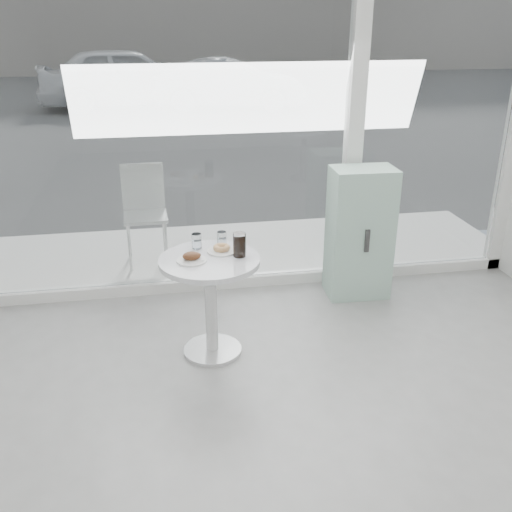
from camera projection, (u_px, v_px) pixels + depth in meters
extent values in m
cube|color=white|center=(253.00, 280.00, 5.38)|extent=(5.00, 0.12, 0.10)
cube|color=white|center=(355.00, 121.00, 4.96)|extent=(0.14, 0.14, 3.00)
cube|color=white|center=(161.00, 140.00, 4.73)|extent=(3.21, 0.02, 2.60)
cube|color=white|center=(436.00, 130.00, 5.12)|extent=(1.41, 0.02, 2.60)
cylinder|color=silver|center=(213.00, 350.00, 4.32)|extent=(0.44, 0.44, 0.03)
cylinder|color=silver|center=(211.00, 308.00, 4.18)|extent=(0.09, 0.09, 0.70)
cylinder|color=white|center=(209.00, 261.00, 4.03)|extent=(0.72, 0.72, 0.04)
cube|color=silver|center=(241.00, 250.00, 6.12)|extent=(5.60, 1.60, 0.05)
cube|color=#3B3B3B|center=(181.00, 99.00, 17.19)|extent=(40.00, 24.00, 0.00)
cube|color=#A1CEB8|center=(360.00, 233.00, 5.01)|extent=(0.55, 0.38, 1.17)
cube|color=#333333|center=(367.00, 241.00, 4.84)|extent=(0.04, 0.02, 0.20)
cylinder|color=silver|center=(129.00, 248.00, 5.50)|extent=(0.03, 0.03, 0.47)
cylinder|color=silver|center=(166.00, 245.00, 5.57)|extent=(0.03, 0.03, 0.47)
cylinder|color=silver|center=(129.00, 235.00, 5.82)|extent=(0.03, 0.03, 0.47)
cylinder|color=silver|center=(164.00, 232.00, 5.89)|extent=(0.03, 0.03, 0.47)
cube|color=silver|center=(145.00, 216.00, 5.60)|extent=(0.43, 0.43, 0.03)
cube|color=silver|center=(143.00, 186.00, 5.68)|extent=(0.42, 0.04, 0.47)
imported|color=silver|center=(128.00, 77.00, 15.35)|extent=(4.92, 2.47, 1.61)
imported|color=#95979C|center=(230.00, 84.00, 15.11)|extent=(4.13, 1.98, 1.30)
cylinder|color=white|center=(192.00, 260.00, 3.97)|extent=(0.21, 0.21, 0.01)
cube|color=white|center=(195.00, 259.00, 3.96)|extent=(0.13, 0.12, 0.00)
ellipsoid|color=#3E2210|center=(192.00, 256.00, 3.96)|extent=(0.13, 0.10, 0.06)
ellipsoid|color=#3E2210|center=(196.00, 255.00, 3.99)|extent=(0.06, 0.06, 0.03)
cylinder|color=white|center=(222.00, 251.00, 4.13)|extent=(0.21, 0.21, 0.01)
torus|color=tan|center=(222.00, 248.00, 4.12)|extent=(0.12, 0.12, 0.04)
cylinder|color=white|center=(197.00, 241.00, 4.17)|extent=(0.07, 0.07, 0.11)
cylinder|color=white|center=(197.00, 244.00, 4.18)|extent=(0.06, 0.06, 0.06)
cylinder|color=white|center=(222.00, 239.00, 4.22)|extent=(0.07, 0.07, 0.11)
cylinder|color=white|center=(222.00, 242.00, 4.23)|extent=(0.06, 0.06, 0.06)
cylinder|color=white|center=(239.00, 245.00, 4.03)|extent=(0.09, 0.09, 0.17)
cylinder|color=black|center=(239.00, 246.00, 4.03)|extent=(0.08, 0.08, 0.16)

